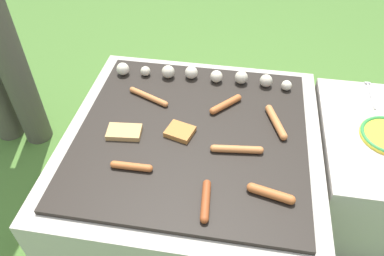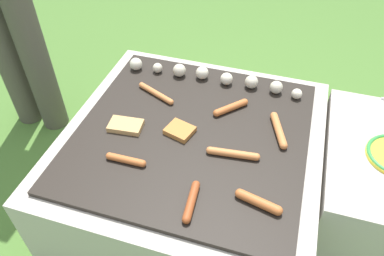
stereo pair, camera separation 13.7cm
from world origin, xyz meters
name	(u,v)px [view 1 (the left image)]	position (x,y,z in m)	size (l,w,h in m)	color
ground_plane	(192,195)	(0.00, 0.00, 0.00)	(14.00, 14.00, 0.00)	#47702D
grill	(192,167)	(0.00, 0.00, 0.19)	(0.95, 0.95, 0.39)	#B2AA9E
side_ledge	(369,168)	(0.71, 0.11, 0.19)	(0.45, 0.63, 0.39)	#B2AA9E
sausage_front_center	(237,149)	(0.17, -0.07, 0.40)	(0.19, 0.04, 0.03)	#C6753D
sausage_back_center	(206,201)	(0.09, -0.30, 0.40)	(0.04, 0.16, 0.03)	#93421E
sausage_mid_left	(131,166)	(-0.17, -0.21, 0.40)	(0.15, 0.03, 0.03)	#B7602D
sausage_front_right	(276,122)	(0.30, 0.09, 0.40)	(0.08, 0.18, 0.03)	#C6753D
sausage_mid_right	(149,97)	(-0.21, 0.16, 0.40)	(0.18, 0.09, 0.02)	#C6753D
sausage_back_right	(226,104)	(0.11, 0.16, 0.40)	(0.12, 0.12, 0.03)	#B7602D
sausage_back_left	(271,194)	(0.29, -0.25, 0.40)	(0.15, 0.06, 0.03)	#B7602D
bread_slice_right	(124,132)	(-0.24, -0.05, 0.40)	(0.13, 0.09, 0.02)	tan
bread_slice_center	(180,132)	(-0.04, -0.02, 0.40)	(0.11, 0.10, 0.02)	#B27033
mushroom_row	(201,75)	(-0.01, 0.32, 0.42)	(0.75, 0.08, 0.06)	beige
fork_utensil	(370,93)	(0.69, 0.34, 0.39)	(0.02, 0.18, 0.01)	silver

